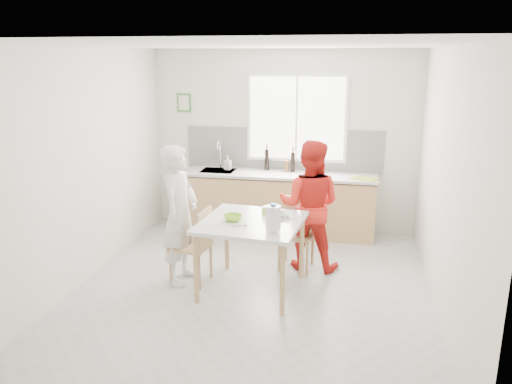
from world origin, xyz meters
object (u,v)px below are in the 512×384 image
at_px(person_red, 309,205).
at_px(bowl_white, 283,214).
at_px(milk_jug, 274,218).
at_px(wine_bottle_a, 267,160).
at_px(dining_table, 252,228).
at_px(bowl_green, 233,218).
at_px(chair_far, 298,229).
at_px(wine_bottle_b, 293,162).
at_px(chair_left, 196,243).
at_px(person_white, 180,215).

bearing_deg(person_red, bowl_white, 72.29).
bearing_deg(milk_jug, wine_bottle_a, 107.27).
distance_m(dining_table, person_red, 0.97).
distance_m(bowl_green, wine_bottle_a, 2.21).
height_order(chair_far, wine_bottle_b, wine_bottle_b).
distance_m(chair_far, bowl_white, 0.68).
distance_m(dining_table, wine_bottle_a, 2.20).
height_order(chair_left, wine_bottle_a, wine_bottle_a).
bearing_deg(bowl_green, person_red, 46.62).
height_order(chair_left, milk_jug, milk_jug).
relative_size(chair_far, wine_bottle_b, 2.96).
xyz_separation_m(chair_left, wine_bottle_b, (0.86, 2.06, 0.57)).
height_order(dining_table, bowl_white, bowl_white).
distance_m(person_white, person_red, 1.59).
bearing_deg(wine_bottle_a, bowl_green, -89.63).
height_order(chair_far, person_white, person_white).
distance_m(chair_left, bowl_green, 0.61).
relative_size(bowl_green, wine_bottle_a, 0.64).
bearing_deg(wine_bottle_a, chair_far, -65.04).
relative_size(person_white, milk_jug, 5.76).
distance_m(bowl_white, wine_bottle_a, 2.03).
xyz_separation_m(chair_far, bowl_white, (-0.10, -0.56, 0.37)).
distance_m(dining_table, wine_bottle_b, 2.16).
distance_m(chair_left, wine_bottle_a, 2.23).
bearing_deg(chair_far, chair_left, -141.61).
bearing_deg(wine_bottle_b, bowl_white, -85.79).
xyz_separation_m(chair_far, wine_bottle_a, (-0.65, 1.39, 0.59)).
relative_size(person_white, wine_bottle_b, 5.46).
height_order(bowl_white, wine_bottle_a, wine_bottle_a).
distance_m(chair_far, wine_bottle_a, 1.64).
bearing_deg(wine_bottle_a, wine_bottle_b, -5.99).
xyz_separation_m(chair_left, milk_jug, (0.97, -0.38, 0.49)).
bearing_deg(milk_jug, bowl_white, 92.63).
relative_size(chair_far, bowl_white, 4.65).
xyz_separation_m(person_white, bowl_green, (0.66, -0.11, 0.05)).
xyz_separation_m(bowl_green, wine_bottle_a, (-0.01, 2.20, 0.22)).
xyz_separation_m(person_white, wine_bottle_a, (0.65, 2.08, 0.26)).
height_order(chair_far, bowl_green, bowl_green).
distance_m(person_red, bowl_white, 0.61).
bearing_deg(person_white, chair_left, -90.00).
distance_m(person_white, wine_bottle_a, 2.20).
xyz_separation_m(chair_left, person_red, (1.24, 0.72, 0.32)).
distance_m(dining_table, chair_far, 0.93).
relative_size(dining_table, wine_bottle_a, 3.69).
xyz_separation_m(bowl_green, wine_bottle_b, (0.39, 2.16, 0.21)).
height_order(dining_table, milk_jug, milk_jug).
distance_m(chair_left, person_white, 0.37).
relative_size(chair_far, person_red, 0.55).
xyz_separation_m(dining_table, person_white, (-0.86, 0.08, 0.07)).
height_order(bowl_green, bowl_white, bowl_green).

